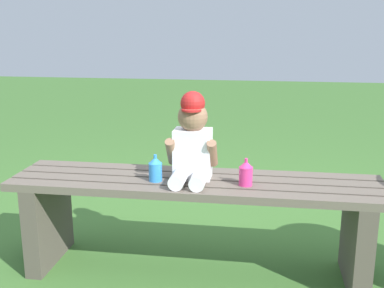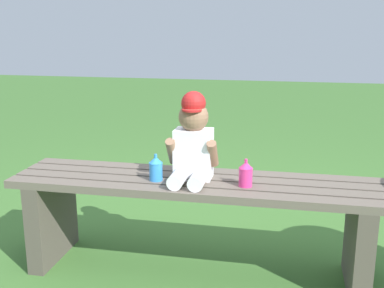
% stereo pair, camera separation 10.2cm
% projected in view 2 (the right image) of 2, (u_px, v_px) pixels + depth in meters
% --- Properties ---
extents(ground_plane, '(16.00, 16.00, 0.00)m').
position_uv_depth(ground_plane, '(196.00, 271.00, 2.32)').
color(ground_plane, '#3D6B2D').
extents(park_bench, '(1.71, 0.39, 0.46)m').
position_uv_depth(park_bench, '(196.00, 209.00, 2.24)').
color(park_bench, '#60564C').
rests_on(park_bench, ground_plane).
extents(child_figure, '(0.23, 0.27, 0.40)m').
position_uv_depth(child_figure, '(193.00, 142.00, 2.17)').
color(child_figure, white).
rests_on(child_figure, park_bench).
extents(sippy_cup_left, '(0.06, 0.06, 0.12)m').
position_uv_depth(sippy_cup_left, '(156.00, 168.00, 2.18)').
color(sippy_cup_left, '#338CE5').
rests_on(sippy_cup_left, park_bench).
extents(sippy_cup_right, '(0.06, 0.06, 0.12)m').
position_uv_depth(sippy_cup_right, '(246.00, 174.00, 2.10)').
color(sippy_cup_right, '#E5337F').
rests_on(sippy_cup_right, park_bench).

